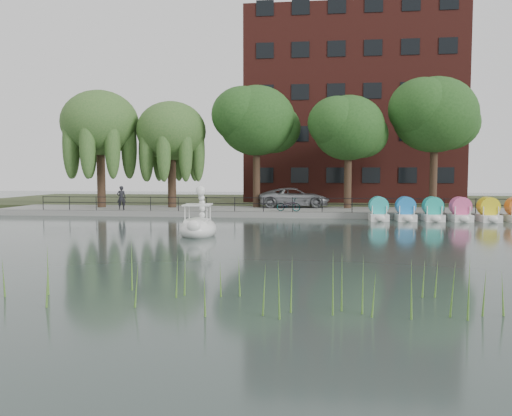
% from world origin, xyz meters
% --- Properties ---
extents(ground_plane, '(120.00, 120.00, 0.00)m').
position_xyz_m(ground_plane, '(0.00, 0.00, 0.00)').
color(ground_plane, '#41504D').
extents(promenade, '(40.00, 6.00, 0.40)m').
position_xyz_m(promenade, '(0.00, 16.00, 0.20)').
color(promenade, gray).
rests_on(promenade, ground_plane).
extents(kerb, '(40.00, 0.25, 0.40)m').
position_xyz_m(kerb, '(0.00, 13.05, 0.20)').
color(kerb, gray).
rests_on(kerb, ground_plane).
extents(land_strip, '(60.00, 22.00, 0.36)m').
position_xyz_m(land_strip, '(0.00, 30.00, 0.18)').
color(land_strip, '#47512D').
rests_on(land_strip, ground_plane).
extents(railing, '(32.00, 0.05, 1.00)m').
position_xyz_m(railing, '(0.00, 13.25, 1.15)').
color(railing, black).
rests_on(railing, promenade).
extents(apartment_building, '(20.00, 10.07, 18.00)m').
position_xyz_m(apartment_building, '(7.00, 29.97, 9.36)').
color(apartment_building, '#4C1E16').
rests_on(apartment_building, land_strip).
extents(willow_left, '(5.88, 5.88, 9.01)m').
position_xyz_m(willow_left, '(-13.00, 16.50, 6.87)').
color(willow_left, '#473323').
rests_on(willow_left, promenade).
extents(willow_mid, '(5.32, 5.32, 8.15)m').
position_xyz_m(willow_mid, '(-7.50, 17.00, 6.25)').
color(willow_mid, '#473323').
rests_on(willow_mid, promenade).
extents(broadleaf_center, '(6.00, 6.00, 9.25)m').
position_xyz_m(broadleaf_center, '(-1.00, 18.00, 7.06)').
color(broadleaf_center, '#473323').
rests_on(broadleaf_center, promenade).
extents(broadleaf_right, '(5.40, 5.40, 8.32)m').
position_xyz_m(broadleaf_right, '(6.00, 17.50, 6.39)').
color(broadleaf_right, '#473323').
rests_on(broadleaf_right, promenade).
extents(broadleaf_far, '(6.30, 6.30, 9.71)m').
position_xyz_m(broadleaf_far, '(12.50, 18.50, 7.40)').
color(broadleaf_far, '#473323').
rests_on(broadleaf_far, promenade).
extents(minivan, '(3.61, 6.56, 1.74)m').
position_xyz_m(minivan, '(1.94, 17.99, 1.27)').
color(minivan, gray).
rests_on(minivan, promenade).
extents(bicycle, '(0.99, 1.81, 1.00)m').
position_xyz_m(bicycle, '(1.69, 13.81, 0.90)').
color(bicycle, gray).
rests_on(bicycle, promenade).
extents(pedestrian, '(0.83, 0.68, 1.98)m').
position_xyz_m(pedestrian, '(-10.45, 14.09, 1.39)').
color(pedestrian, black).
rests_on(pedestrian, promenade).
extents(swan_boat, '(1.97, 3.00, 2.41)m').
position_xyz_m(swan_boat, '(-2.25, 3.09, 0.53)').
color(swan_boat, white).
rests_on(swan_boat, ground_plane).
extents(pedal_boat_row, '(9.65, 1.70, 1.40)m').
position_xyz_m(pedal_boat_row, '(11.83, 12.01, 0.61)').
color(pedal_boat_row, white).
rests_on(pedal_boat_row, ground_plane).
extents(reed_bank, '(24.00, 2.40, 1.20)m').
position_xyz_m(reed_bank, '(2.00, -9.50, 0.60)').
color(reed_bank, '#669938').
rests_on(reed_bank, ground_plane).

